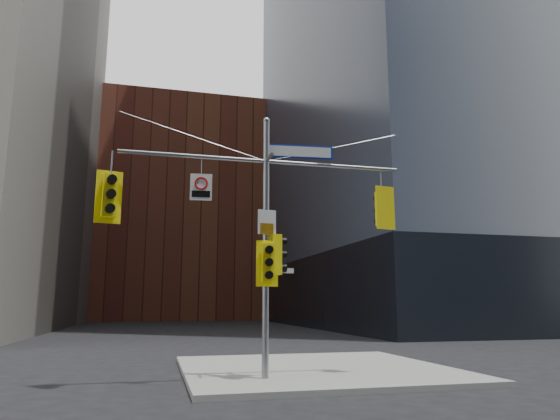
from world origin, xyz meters
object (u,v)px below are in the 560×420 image
traffic_light_pole_side (277,255)px  regulatory_sign_arm (201,186)px  traffic_light_east_arm (382,209)px  traffic_light_pole_front (268,263)px  street_sign_blade (299,152)px  traffic_light_west_arm (110,196)px  signal_assembly (266,217)px

traffic_light_pole_side → regulatory_sign_arm: 2.78m
traffic_light_east_arm → traffic_light_pole_front: (-3.48, -0.27, -1.67)m
traffic_light_pole_front → street_sign_blade: size_ratio=0.62×
traffic_light_west_arm → street_sign_blade: bearing=-13.4°
traffic_light_east_arm → traffic_light_pole_front: bearing=-3.3°
traffic_light_west_arm → regulatory_sign_arm: regulatory_sign_arm is taller
street_sign_blade → traffic_light_west_arm: bearing=-174.8°
traffic_light_pole_front → street_sign_blade: bearing=19.7°
traffic_light_east_arm → regulatory_sign_arm: 5.30m
traffic_light_pole_front → traffic_light_pole_side: bearing=44.4°
signal_assembly → traffic_light_west_arm: size_ratio=5.75×
traffic_light_pole_side → traffic_light_pole_front: (-0.33, -0.28, -0.25)m
signal_assembly → traffic_light_pole_front: bearing=-89.9°
signal_assembly → regulatory_sign_arm: (-1.80, -0.02, 0.76)m
traffic_light_west_arm → regulatory_sign_arm: size_ratio=1.91×
signal_assembly → traffic_light_east_arm: 3.51m
traffic_light_pole_front → street_sign_blade: (0.95, 0.27, 3.22)m
traffic_light_west_arm → regulatory_sign_arm: (2.32, -0.03, 0.37)m
signal_assembly → traffic_light_pole_front: 1.32m
traffic_light_pole_side → street_sign_blade: size_ratio=0.55×
traffic_light_west_arm → traffic_light_pole_side: size_ratio=1.27×
signal_assembly → traffic_light_pole_side: 1.09m
traffic_light_pole_side → regulatory_sign_arm: bearing=85.8°
traffic_light_pole_side → regulatory_sign_arm: regulatory_sign_arm is taller
street_sign_blade → traffic_light_pole_side: bearing=-175.3°
street_sign_blade → regulatory_sign_arm: street_sign_blade is taller
traffic_light_east_arm → regulatory_sign_arm: bearing=-7.5°
traffic_light_west_arm → street_sign_blade: 5.31m
signal_assembly → traffic_light_pole_side: bearing=1.9°
traffic_light_west_arm → traffic_light_pole_front: size_ratio=1.13×
traffic_light_west_arm → traffic_light_pole_side: bearing=-13.4°
traffic_light_east_arm → traffic_light_west_arm: bearing=-7.8°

